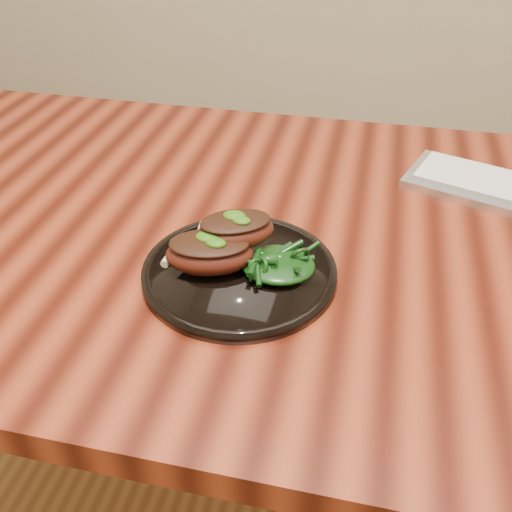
{
  "coord_description": "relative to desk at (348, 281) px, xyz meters",
  "views": [
    {
      "loc": [
        0.01,
        -0.67,
        1.2
      ],
      "look_at": [
        -0.11,
        -0.12,
        0.78
      ],
      "focal_mm": 40.0,
      "sensor_mm": 36.0,
      "label": 1
    }
  ],
  "objects": [
    {
      "name": "desk",
      "position": [
        0.0,
        0.0,
        0.0
      ],
      "size": [
        1.6,
        0.8,
        0.75
      ],
      "color": "#330D06",
      "rests_on": "ground"
    },
    {
      "name": "herb_smear",
      "position": [
        -0.16,
        -0.07,
        0.1
      ],
      "size": [
        0.09,
        0.06,
        0.01
      ],
      "primitive_type": "ellipsoid",
      "color": "#1A4707",
      "rests_on": "plate"
    },
    {
      "name": "lamb_chop_front",
      "position": [
        -0.17,
        -0.13,
        0.12
      ],
      "size": [
        0.12,
        0.09,
        0.05
      ],
      "color": "#47160D",
      "rests_on": "plate"
    },
    {
      "name": "lamb_chop_back",
      "position": [
        -0.14,
        -0.1,
        0.14
      ],
      "size": [
        0.12,
        0.1,
        0.04
      ],
      "color": "#47160D",
      "rests_on": "plate"
    },
    {
      "name": "plate",
      "position": [
        -0.13,
        -0.13,
        0.09
      ],
      "size": [
        0.24,
        0.24,
        0.01
      ],
      "color": "black",
      "rests_on": "desk"
    },
    {
      "name": "greens_heap",
      "position": [
        -0.08,
        -0.12,
        0.11
      ],
      "size": [
        0.09,
        0.09,
        0.03
      ],
      "color": "black",
      "rests_on": "plate"
    }
  ]
}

